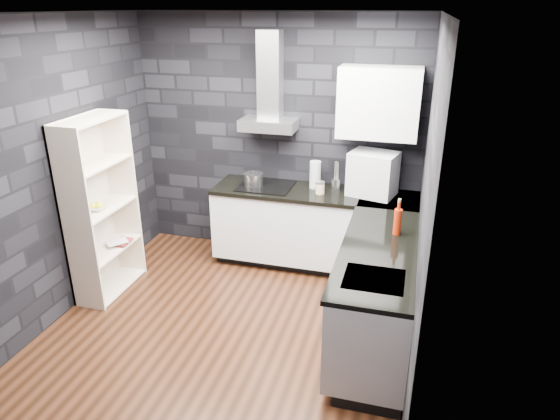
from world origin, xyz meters
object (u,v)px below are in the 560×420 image
at_px(glass_vase, 315,175).
at_px(bookshelf, 101,208).
at_px(appliance_garage, 373,174).
at_px(utensil_crock, 336,185).
at_px(red_bottle, 398,222).
at_px(storage_jar, 320,188).
at_px(pot, 253,180).
at_px(fruit_bowl, 97,207).

xyz_separation_m(glass_vase, bookshelf, (-1.90, -1.15, -0.15)).
bearing_deg(appliance_garage, utensil_crock, -171.03).
relative_size(utensil_crock, appliance_garage, 0.26).
xyz_separation_m(glass_vase, red_bottle, (0.93, -0.98, -0.03)).
bearing_deg(storage_jar, utensil_crock, 47.52).
bearing_deg(appliance_garage, storage_jar, -153.32).
xyz_separation_m(utensil_crock, red_bottle, (0.70, -0.97, 0.05)).
xyz_separation_m(utensil_crock, bookshelf, (-2.13, -1.14, -0.06)).
bearing_deg(red_bottle, appliance_garage, 108.56).
bearing_deg(utensil_crock, glass_vase, 177.40).
distance_m(pot, bookshelf, 1.61).
bearing_deg(fruit_bowl, glass_vase, 32.56).
distance_m(pot, red_bottle, 1.80).
xyz_separation_m(bookshelf, fruit_bowl, (0.00, -0.06, 0.04)).
bearing_deg(appliance_garage, fruit_bowl, -141.18).
bearing_deg(pot, utensil_crock, 7.86).
relative_size(storage_jar, red_bottle, 0.50).
bearing_deg(storage_jar, glass_vase, 118.40).
bearing_deg(appliance_garage, pot, -162.09).
height_order(storage_jar, red_bottle, red_bottle).
xyz_separation_m(pot, utensil_crock, (0.89, 0.12, -0.01)).
bearing_deg(storage_jar, bookshelf, -153.56).
relative_size(pot, appliance_garage, 0.45).
xyz_separation_m(utensil_crock, appliance_garage, (0.39, -0.03, 0.16)).
xyz_separation_m(glass_vase, storage_jar, (0.09, -0.16, -0.09)).
height_order(utensil_crock, fruit_bowl, utensil_crock).
height_order(glass_vase, utensil_crock, glass_vase).
relative_size(pot, fruit_bowl, 1.06).
relative_size(glass_vase, appliance_garage, 0.64).
relative_size(appliance_garage, red_bottle, 2.00).
xyz_separation_m(pot, bookshelf, (-1.24, -1.02, -0.07)).
xyz_separation_m(red_bottle, bookshelf, (-2.83, -0.18, -0.12)).
relative_size(utensil_crock, fruit_bowl, 0.63).
distance_m(red_bottle, fruit_bowl, 2.84).
relative_size(appliance_garage, bookshelf, 0.26).
bearing_deg(fruit_bowl, bookshelf, 90.00).
height_order(utensil_crock, appliance_garage, appliance_garage).
relative_size(glass_vase, utensil_crock, 2.43).
relative_size(utensil_crock, bookshelf, 0.07).
bearing_deg(pot, appliance_garage, 3.99).
bearing_deg(storage_jar, pot, 177.66).
height_order(red_bottle, fruit_bowl, red_bottle).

